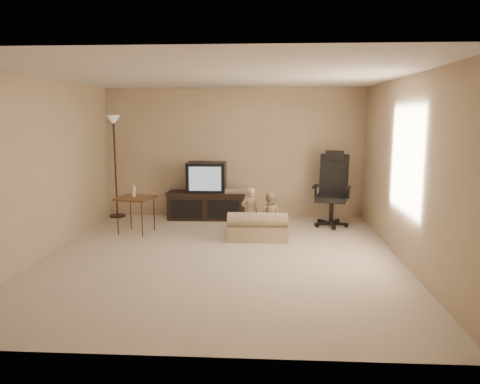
# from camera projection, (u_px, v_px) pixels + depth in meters

# --- Properties ---
(floor) EXTENTS (5.50, 5.50, 0.00)m
(floor) POSITION_uv_depth(u_px,v_px,m) (220.00, 257.00, 6.59)
(floor) COLOR beige
(floor) RESTS_ON ground
(room_shell) EXTENTS (5.50, 5.50, 5.50)m
(room_shell) POSITION_uv_depth(u_px,v_px,m) (219.00, 150.00, 6.34)
(room_shell) COLOR silver
(room_shell) RESTS_ON floor
(tv_stand) EXTENTS (1.54, 0.58, 1.10)m
(tv_stand) POSITION_uv_depth(u_px,v_px,m) (207.00, 195.00, 9.00)
(tv_stand) COLOR black
(tv_stand) RESTS_ON floor
(office_chair) EXTENTS (0.76, 0.79, 1.35)m
(office_chair) POSITION_uv_depth(u_px,v_px,m) (332.00, 199.00, 8.43)
(office_chair) COLOR black
(office_chair) RESTS_ON floor
(side_table) EXTENTS (0.66, 0.66, 0.84)m
(side_table) POSITION_uv_depth(u_px,v_px,m) (135.00, 198.00, 7.87)
(side_table) COLOR brown
(side_table) RESTS_ON floor
(floor_lamp) EXTENTS (0.31, 0.31, 1.98)m
(floor_lamp) POSITION_uv_depth(u_px,v_px,m) (114.00, 143.00, 9.00)
(floor_lamp) COLOR black
(floor_lamp) RESTS_ON floor
(child_sofa) EXTENTS (0.97, 0.55, 0.47)m
(child_sofa) POSITION_uv_depth(u_px,v_px,m) (258.00, 228.00, 7.49)
(child_sofa) COLOR tan
(child_sofa) RESTS_ON floor
(toddler_left) EXTENTS (0.32, 0.25, 0.81)m
(toddler_left) POSITION_uv_depth(u_px,v_px,m) (250.00, 212.00, 7.71)
(toddler_left) COLOR tan
(toddler_left) RESTS_ON floor
(toddler_right) EXTENTS (0.41, 0.28, 0.76)m
(toddler_right) POSITION_uv_depth(u_px,v_px,m) (269.00, 216.00, 7.55)
(toddler_right) COLOR tan
(toddler_right) RESTS_ON floor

